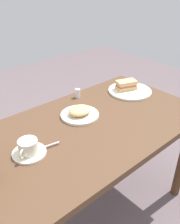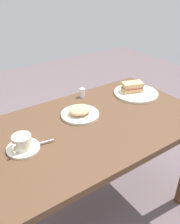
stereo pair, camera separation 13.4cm
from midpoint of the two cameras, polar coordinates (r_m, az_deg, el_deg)
name	(u,v)px [view 1 (the left image)]	position (r m, az deg, el deg)	size (l,w,h in m)	color
ground_plane	(88,213)	(1.77, -2.87, -22.73)	(6.00, 6.00, 0.00)	#66575B
dining_table	(87,140)	(1.33, -3.55, -6.69)	(1.33, 0.72, 0.71)	brown
sandwich_plate	(130,91)	(1.65, 7.07, 4.91)	(0.29, 0.29, 0.01)	silver
sandwich_front	(126,85)	(1.64, 6.22, 6.30)	(0.15, 0.12, 0.06)	#DCAF70
coffee_saucer	(30,153)	(1.14, -17.37, -9.39)	(0.15, 0.15, 0.01)	silver
coffee_cup	(28,147)	(1.12, -17.71, -7.92)	(0.11, 0.09, 0.06)	silver
spoon	(46,146)	(1.15, -13.66, -7.97)	(0.10, 0.03, 0.01)	silver
side_plate	(80,115)	(1.36, -5.24, -0.78)	(0.22, 0.22, 0.01)	silver
side_food_pile	(80,110)	(1.35, -5.30, 0.28)	(0.13, 0.11, 0.04)	#E8B679
salt_shaker	(78,93)	(1.56, -5.39, 4.36)	(0.03, 0.03, 0.06)	silver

